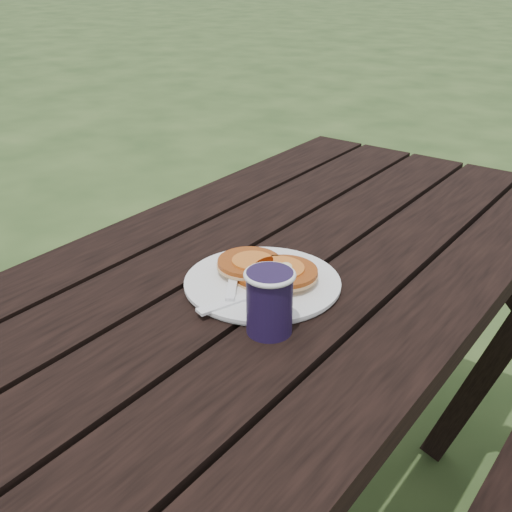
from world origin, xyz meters
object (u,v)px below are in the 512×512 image
Objects in this scene: picnic_table at (239,456)px; plate at (262,283)px; coffee_cup at (270,298)px; pancake_stack at (267,270)px.

plate is at bearing 40.04° from picnic_table.
coffee_cup is at bearing -32.29° from picnic_table.
plate is 0.02m from pancake_stack.
picnic_table is 9.91× the size of pancake_stack.
coffee_cup is at bearing -53.50° from pancake_stack.
pancake_stack is at bearing 52.73° from picnic_table.
coffee_cup is (0.09, -0.12, 0.03)m from pancake_stack.
pancake_stack is at bearing 93.44° from plate.
plate is 1.43× the size of pancake_stack.
picnic_table is 6.91× the size of plate.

